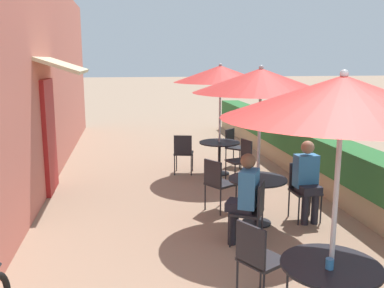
{
  "coord_description": "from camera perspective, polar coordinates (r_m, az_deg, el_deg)",
  "views": [
    {
      "loc": [
        -0.99,
        -1.79,
        2.45
      ],
      "look_at": [
        0.15,
        5.44,
        1.0
      ],
      "focal_mm": 40.0,
      "sensor_mm": 36.0,
      "label": 1
    }
  ],
  "objects": [
    {
      "name": "cafe_chair_mid_right",
      "position": [
        6.88,
        14.62,
        -5.48
      ],
      "size": [
        0.42,
        0.42,
        0.87
      ],
      "rotation": [
        0.0,
        0.0,
        9.46
      ],
      "color": "#232328",
      "rests_on": "ground_plane"
    },
    {
      "name": "patio_umbrella_far",
      "position": [
        9.04,
        3.81,
        9.29
      ],
      "size": [
        1.96,
        1.96,
        2.37
      ],
      "color": "#B7B7BC",
      "rests_on": "ground_plane"
    },
    {
      "name": "patio_umbrella_mid",
      "position": [
        6.23,
        9.16,
        8.33
      ],
      "size": [
        1.96,
        1.96,
        2.37
      ],
      "color": "#B7B7BC",
      "rests_on": "ground_plane"
    },
    {
      "name": "cafe_chair_near_left",
      "position": [
        4.47,
        8.77,
        -14.53
      ],
      "size": [
        0.55,
        0.55,
        0.87
      ],
      "rotation": [
        0.0,
        0.0,
        5.23
      ],
      "color": "#232328",
      "rests_on": "ground_plane"
    },
    {
      "name": "seated_patron_mid_left",
      "position": [
        5.74,
        7.03,
        -6.74
      ],
      "size": [
        0.5,
        0.47,
        1.25
      ],
      "rotation": [
        0.0,
        0.0,
        7.37
      ],
      "color": "#23232D",
      "rests_on": "ground_plane"
    },
    {
      "name": "coffee_cup_mid",
      "position": [
        6.34,
        8.68,
        -4.45
      ],
      "size": [
        0.07,
        0.07,
        0.09
      ],
      "color": "#232328",
      "rests_on": "patio_table_mid"
    },
    {
      "name": "patio_table_near",
      "position": [
        4.1,
        17.92,
        -17.13
      ],
      "size": [
        0.87,
        0.87,
        0.71
      ],
      "color": "black",
      "rests_on": "ground_plane"
    },
    {
      "name": "cafe_chair_mid_back",
      "position": [
        6.97,
        3.41,
        -4.92
      ],
      "size": [
        0.55,
        0.55,
        0.87
      ],
      "rotation": [
        0.0,
        0.0,
        11.56
      ],
      "color": "#232328",
      "rests_on": "ground_plane"
    },
    {
      "name": "cafe_facade_wall",
      "position": [
        8.85,
        -19.27,
        8.26
      ],
      "size": [
        0.98,
        14.1,
        4.2
      ],
      "color": "#C66B5B",
      "rests_on": "ground_plane"
    },
    {
      "name": "cafe_chair_far_right",
      "position": [
        8.63,
        6.62,
        -1.81
      ],
      "size": [
        0.5,
        0.5,
        0.87
      ],
      "rotation": [
        0.0,
        0.0,
        8.14
      ],
      "color": "#232328",
      "rests_on": "ground_plane"
    },
    {
      "name": "cafe_chair_far_back",
      "position": [
        9.94,
        5.6,
        -0.06
      ],
      "size": [
        0.57,
        0.57,
        0.87
      ],
      "rotation": [
        0.0,
        0.0,
        10.24
      ],
      "color": "#232328",
      "rests_on": "ground_plane"
    },
    {
      "name": "cafe_chair_far_left",
      "position": [
        9.21,
        -1.17,
        -0.91
      ],
      "size": [
        0.48,
        0.48,
        0.87
      ],
      "rotation": [
        0.0,
        0.0,
        6.05
      ],
      "color": "#232328",
      "rests_on": "ground_plane"
    },
    {
      "name": "coffee_cup_near",
      "position": [
        3.93,
        17.87,
        -14.95
      ],
      "size": [
        0.07,
        0.07,
        0.09
      ],
      "color": "teal",
      "rests_on": "patio_table_near"
    },
    {
      "name": "patio_table_mid",
      "position": [
        6.51,
        8.72,
        -5.97
      ],
      "size": [
        0.87,
        0.87,
        0.71
      ],
      "color": "black",
      "rests_on": "ground_plane"
    },
    {
      "name": "patio_table_far",
      "position": [
        9.23,
        3.68,
        -0.74
      ],
      "size": [
        0.87,
        0.87,
        0.71
      ],
      "color": "black",
      "rests_on": "ground_plane"
    },
    {
      "name": "patio_umbrella_near",
      "position": [
        3.64,
        19.44,
        5.89
      ],
      "size": [
        1.96,
        1.96,
        2.37
      ],
      "color": "#B7B7BC",
      "rests_on": "ground_plane"
    },
    {
      "name": "seated_patron_mid_right",
      "position": [
        6.74,
        15.1,
        -4.35
      ],
      "size": [
        0.35,
        0.41,
        1.25
      ],
      "rotation": [
        0.0,
        0.0,
        9.46
      ],
      "color": "#23232D",
      "rests_on": "ground_plane"
    },
    {
      "name": "cafe_chair_mid_left",
      "position": [
        5.78,
        8.08,
        -8.44
      ],
      "size": [
        0.54,
        0.54,
        0.87
      ],
      "rotation": [
        0.0,
        0.0,
        7.37
      ],
      "color": "#232328",
      "rests_on": "ground_plane"
    },
    {
      "name": "planter_hedge",
      "position": [
        9.69,
        13.93,
        -0.51
      ],
      "size": [
        0.6,
        13.1,
        1.01
      ],
      "color": "tan",
      "rests_on": "ground_plane"
    }
  ]
}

